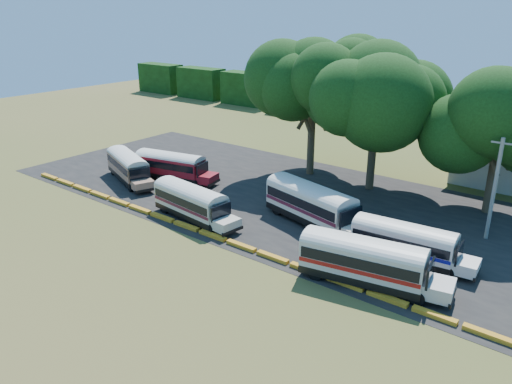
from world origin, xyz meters
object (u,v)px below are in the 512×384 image
Objects in this scene: bus_cream_west at (192,201)px; bus_beige at (128,165)px; bus_white_red at (366,259)px; tree_west at (314,76)px; bus_red at (172,165)px.

bus_beige is at bearing 172.44° from bus_cream_west.
tree_west is at bearing 120.74° from bus_white_red.
bus_cream_west is 16.85m from bus_white_red.
tree_west is at bearing 34.74° from bus_red.
bus_white_red is at bearing 13.45° from bus_beige.
bus_red reaches higher than bus_beige.
bus_cream_west is at bearing 6.90° from bus_beige.
tree_west reaches higher than bus_cream_west.
bus_red is at bearing 152.52° from bus_cream_west.
bus_red is 26.79m from bus_white_red.
tree_west is at bearing 92.18° from bus_cream_west.
bus_beige is 0.92× the size of bus_white_red.
bus_beige is 4.60m from bus_red.
tree_west is at bearing 66.12° from bus_beige.
tree_west is (-15.54, 17.84, 8.80)m from bus_white_red.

